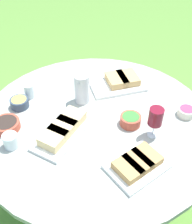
% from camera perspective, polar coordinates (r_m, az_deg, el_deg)
% --- Properties ---
extents(ground_plane, '(40.00, 40.00, 0.00)m').
position_cam_1_polar(ground_plane, '(2.19, 0.00, -15.24)').
color(ground_plane, '#5B8C38').
extents(dining_table, '(1.38, 1.38, 0.71)m').
position_cam_1_polar(dining_table, '(1.71, 0.00, -3.95)').
color(dining_table, '#4C4C51').
rests_on(dining_table, ground_plane).
extents(water_pitcher, '(0.10, 0.09, 0.19)m').
position_cam_1_polar(water_pitcher, '(1.72, -2.88, 4.80)').
color(water_pitcher, silver).
rests_on(water_pitcher, dining_table).
extents(wine_glass, '(0.08, 0.08, 0.19)m').
position_cam_1_polar(wine_glass, '(1.50, 12.03, -1.09)').
color(wine_glass, silver).
rests_on(wine_glass, dining_table).
extents(platter_bread_main, '(0.41, 0.25, 0.07)m').
position_cam_1_polar(platter_bread_main, '(1.55, -6.70, -3.61)').
color(platter_bread_main, white).
rests_on(platter_bread_main, dining_table).
extents(platter_charcuterie, '(0.41, 0.43, 0.07)m').
position_cam_1_polar(platter_charcuterie, '(1.91, 4.79, 6.24)').
color(platter_charcuterie, white).
rests_on(platter_charcuterie, dining_table).
extents(platter_sandwich_side, '(0.35, 0.33, 0.06)m').
position_cam_1_polar(platter_sandwich_side, '(1.40, 8.37, -10.41)').
color(platter_sandwich_side, white).
rests_on(platter_sandwich_side, dining_table).
extents(bowl_fries, '(0.11, 0.11, 0.06)m').
position_cam_1_polar(bowl_fries, '(1.78, -15.29, 1.88)').
color(bowl_fries, '#334256').
rests_on(bowl_fries, dining_table).
extents(bowl_salad, '(0.12, 0.12, 0.06)m').
position_cam_1_polar(bowl_salad, '(1.61, 7.03, -1.58)').
color(bowl_salad, '#B74733').
rests_on(bowl_salad, dining_table).
extents(bowl_olives, '(0.15, 0.15, 0.05)m').
position_cam_1_polar(bowl_olives, '(1.66, -17.75, -2.44)').
color(bowl_olives, '#B74733').
rests_on(bowl_olives, dining_table).
extents(bowl_dip_red, '(0.10, 0.10, 0.05)m').
position_cam_1_polar(bowl_dip_red, '(1.74, 17.91, 0.10)').
color(bowl_dip_red, beige).
rests_on(bowl_dip_red, dining_table).
extents(cup_water_near, '(0.08, 0.08, 0.08)m').
position_cam_1_polar(cup_water_near, '(1.54, -16.94, -5.62)').
color(cup_water_near, silver).
rests_on(cup_water_near, dining_table).
extents(cup_water_far, '(0.06, 0.06, 0.09)m').
position_cam_1_polar(cup_water_far, '(1.83, -13.39, 4.18)').
color(cup_water_far, silver).
rests_on(cup_water_far, dining_table).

